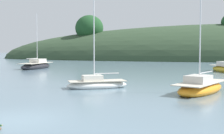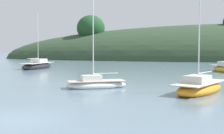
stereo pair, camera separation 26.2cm
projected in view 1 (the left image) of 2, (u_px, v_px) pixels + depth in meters
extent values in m
plane|color=slate|center=(17.00, 120.00, 13.35)|extent=(400.00, 400.00, 0.00)
ellipsoid|color=#1E4723|center=(89.00, 28.00, 89.76)|extent=(8.57, 7.79, 7.79)
ellipsoid|color=orange|center=(201.00, 89.00, 21.70)|extent=(4.74, 6.82, 1.04)
cube|color=beige|center=(201.00, 82.00, 21.67)|extent=(4.36, 6.27, 0.06)
cube|color=beige|center=(198.00, 79.00, 21.24)|extent=(2.18, 2.49, 0.56)
cylinder|color=silver|center=(200.00, 27.00, 21.17)|extent=(0.09, 0.09, 7.99)
cylinder|color=silver|center=(206.00, 72.00, 22.46)|extent=(1.21, 2.50, 0.07)
ellipsoid|color=white|center=(97.00, 85.00, 24.30)|extent=(5.26, 3.90, 0.81)
cube|color=beige|center=(97.00, 81.00, 24.28)|extent=(4.84, 3.59, 0.06)
cube|color=silver|center=(92.00, 78.00, 24.16)|extent=(1.95, 1.75, 0.48)
cylinder|color=silver|center=(94.00, 41.00, 24.01)|extent=(0.09, 0.09, 6.57)
cylinder|color=silver|center=(107.00, 73.00, 24.47)|extent=(1.90, 1.06, 0.07)
ellipsoid|color=#232328|center=(36.00, 66.00, 47.99)|extent=(3.08, 8.03, 1.27)
cube|color=beige|center=(36.00, 63.00, 47.96)|extent=(2.84, 7.39, 0.06)
cube|color=silver|center=(38.00, 61.00, 48.55)|extent=(1.87, 2.62, 0.64)
cylinder|color=silver|center=(37.00, 38.00, 48.09)|extent=(0.09, 0.09, 7.99)
cylinder|color=silver|center=(32.00, 59.00, 46.69)|extent=(0.24, 3.32, 0.07)
sphere|color=#1E4723|center=(1.00, 126.00, 11.81)|extent=(0.09, 0.09, 0.09)
cone|color=gold|center=(2.00, 125.00, 11.87)|extent=(0.04, 0.05, 0.04)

